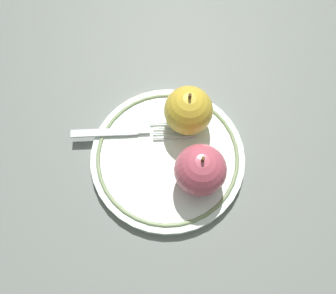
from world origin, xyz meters
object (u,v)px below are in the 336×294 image
at_px(apple_second_whole, 201,170).
at_px(fork, 129,132).
at_px(apple_red_whole, 189,111).
at_px(plate, 168,154).

xyz_separation_m(apple_second_whole, fork, (-0.07, -0.11, -0.03)).
xyz_separation_m(apple_red_whole, fork, (0.02, -0.09, -0.03)).
bearing_deg(apple_second_whole, fork, -123.19).
relative_size(apple_red_whole, apple_second_whole, 1.00).
relative_size(apple_second_whole, fork, 0.44).
bearing_deg(apple_red_whole, apple_second_whole, 11.15).
distance_m(plate, apple_red_whole, 0.07).
bearing_deg(apple_second_whole, plate, -130.33).
distance_m(apple_red_whole, fork, 0.10).
bearing_deg(apple_second_whole, apple_red_whole, -168.85).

